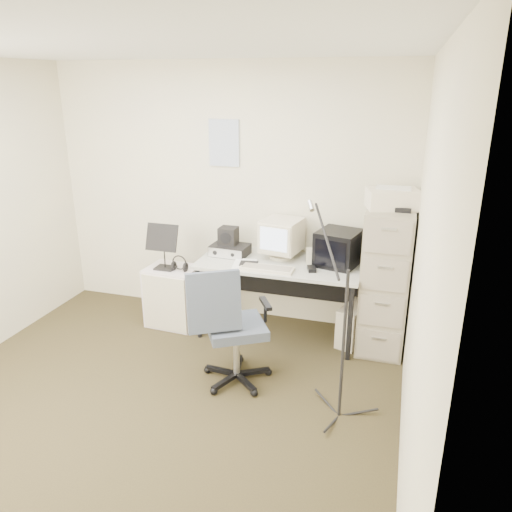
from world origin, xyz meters
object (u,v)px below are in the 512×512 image
(filing_cabinet, at_px, (385,280))
(office_chair, at_px, (236,325))
(side_cart, at_px, (173,296))
(desk, at_px, (279,298))

(filing_cabinet, bearing_deg, office_chair, -139.73)
(side_cart, bearing_deg, filing_cabinet, 7.20)
(desk, bearing_deg, office_chair, -98.28)
(desk, height_order, side_cart, desk)
(office_chair, bearing_deg, side_cart, 109.17)
(desk, height_order, office_chair, office_chair)
(filing_cabinet, distance_m, office_chair, 1.42)
(filing_cabinet, height_order, desk, filing_cabinet)
(filing_cabinet, bearing_deg, side_cart, -176.14)
(filing_cabinet, xyz_separation_m, desk, (-0.95, -0.03, -0.29))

